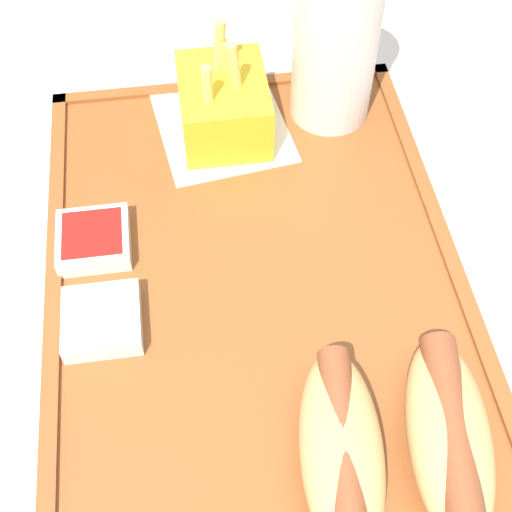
{
  "coord_description": "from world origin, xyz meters",
  "views": [
    {
      "loc": [
        0.32,
        -0.08,
        1.16
      ],
      "look_at": [
        0.02,
        -0.03,
        0.74
      ],
      "focal_mm": 50.0,
      "sensor_mm": 36.0,
      "label": 1
    }
  ],
  "objects_px": {
    "soda_cup": "(336,38)",
    "sauce_cup_ketchup": "(93,239)",
    "fries_carton": "(224,105)",
    "sauce_cup_mayo": "(102,320)",
    "hot_dog_far": "(449,434)",
    "hot_dog_near": "(336,450)"
  },
  "relations": [
    {
      "from": "hot_dog_far",
      "to": "hot_dog_near",
      "type": "relative_size",
      "value": 1.01
    },
    {
      "from": "soda_cup",
      "to": "fries_carton",
      "type": "xyz_separation_m",
      "value": [
        0.01,
        -0.1,
        -0.05
      ]
    },
    {
      "from": "hot_dog_near",
      "to": "sauce_cup_mayo",
      "type": "relative_size",
      "value": 2.55
    },
    {
      "from": "fries_carton",
      "to": "sauce_cup_ketchup",
      "type": "distance_m",
      "value": 0.16
    },
    {
      "from": "hot_dog_near",
      "to": "sauce_cup_mayo",
      "type": "xyz_separation_m",
      "value": [
        -0.12,
        -0.14,
        -0.01
      ]
    },
    {
      "from": "soda_cup",
      "to": "hot_dog_far",
      "type": "relative_size",
      "value": 1.33
    },
    {
      "from": "soda_cup",
      "to": "sauce_cup_mayo",
      "type": "height_order",
      "value": "soda_cup"
    },
    {
      "from": "fries_carton",
      "to": "sauce_cup_mayo",
      "type": "relative_size",
      "value": 1.86
    },
    {
      "from": "hot_dog_near",
      "to": "sauce_cup_ketchup",
      "type": "xyz_separation_m",
      "value": [
        -0.2,
        -0.15,
        -0.01
      ]
    },
    {
      "from": "hot_dog_near",
      "to": "fries_carton",
      "type": "bearing_deg",
      "value": -173.67
    },
    {
      "from": "soda_cup",
      "to": "hot_dog_far",
      "type": "bearing_deg",
      "value": 1.66
    },
    {
      "from": "hot_dog_near",
      "to": "fries_carton",
      "type": "distance_m",
      "value": 0.31
    },
    {
      "from": "hot_dog_far",
      "to": "fries_carton",
      "type": "height_order",
      "value": "fries_carton"
    },
    {
      "from": "soda_cup",
      "to": "sauce_cup_ketchup",
      "type": "height_order",
      "value": "soda_cup"
    },
    {
      "from": "fries_carton",
      "to": "soda_cup",
      "type": "bearing_deg",
      "value": 97.97
    },
    {
      "from": "fries_carton",
      "to": "sauce_cup_ketchup",
      "type": "bearing_deg",
      "value": -45.16
    },
    {
      "from": "hot_dog_near",
      "to": "sauce_cup_mayo",
      "type": "distance_m",
      "value": 0.19
    },
    {
      "from": "hot_dog_far",
      "to": "sauce_cup_mayo",
      "type": "distance_m",
      "value": 0.25
    },
    {
      "from": "soda_cup",
      "to": "hot_dog_near",
      "type": "bearing_deg",
      "value": -10.91
    },
    {
      "from": "soda_cup",
      "to": "sauce_cup_mayo",
      "type": "distance_m",
      "value": 0.3
    },
    {
      "from": "soda_cup",
      "to": "sauce_cup_mayo",
      "type": "bearing_deg",
      "value": -45.6
    },
    {
      "from": "sauce_cup_mayo",
      "to": "sauce_cup_ketchup",
      "type": "bearing_deg",
      "value": -175.77
    }
  ]
}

